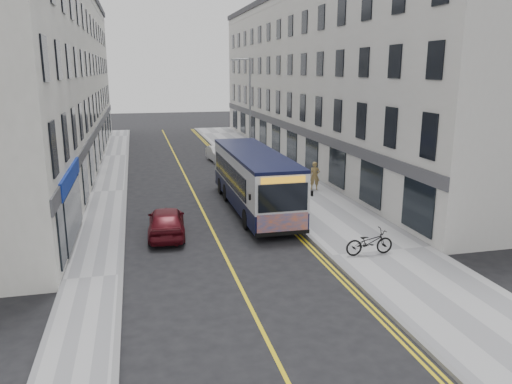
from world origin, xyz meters
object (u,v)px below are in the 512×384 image
pedestrian_near (315,176)px  pedestrian_far (257,157)px  city_bus (254,178)px  car_white (218,154)px  car_maroon (166,221)px  bicycle (369,242)px  streetlamp (249,114)px

pedestrian_near → pedestrian_far: (-1.89, 7.22, 0.04)m
city_bus → pedestrian_far: bearing=75.6°
car_white → car_maroon: size_ratio=0.93×
pedestrian_near → car_maroon: 11.31m
bicycle → car_maroon: 8.85m
streetlamp → pedestrian_near: size_ratio=4.70×
car_white → car_maroon: (-5.29, -17.94, 0.07)m
city_bus → car_white: city_bus is taller
pedestrian_near → car_white: pedestrian_near is taller
streetlamp → city_bus: streetlamp is taller
car_maroon → pedestrian_far: bearing=-114.8°
pedestrian_near → car_maroon: pedestrian_near is taller
pedestrian_near → car_maroon: (-9.32, -6.39, -0.29)m
city_bus → pedestrian_far: size_ratio=5.97×
pedestrian_far → car_maroon: (-7.43, -13.62, -0.34)m
bicycle → car_white: size_ratio=0.53×
streetlamp → city_bus: 8.23m
bicycle → pedestrian_far: (-0.18, 18.15, 0.38)m
car_white → car_maroon: bearing=-112.4°
streetlamp → car_white: bearing=97.9°
pedestrian_near → pedestrian_far: pedestrian_far is taller
city_bus → pedestrian_near: 5.53m
streetlamp → car_white: (-0.97, 6.98, -3.77)m
pedestrian_near → car_white: (-4.03, 11.54, -0.36)m
streetlamp → pedestrian_far: streetlamp is taller
pedestrian_far → streetlamp: bearing=-119.8°
city_bus → pedestrian_far: city_bus is taller
streetlamp → car_maroon: size_ratio=2.01×
car_maroon → car_white: bearing=-102.6°
city_bus → pedestrian_near: (4.53, 3.08, -0.73)m
bicycle → pedestrian_near: size_ratio=1.15×
pedestrian_far → car_maroon: pedestrian_far is taller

